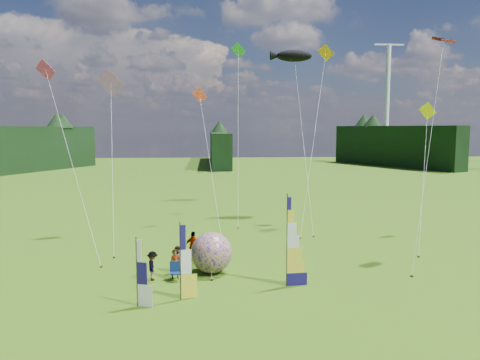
{
  "coord_description": "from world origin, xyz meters",
  "views": [
    {
      "loc": [
        -2.71,
        -20.79,
        8.28
      ],
      "look_at": [
        -1.0,
        4.0,
        5.5
      ],
      "focal_mm": 35.0,
      "sensor_mm": 36.0,
      "label": 1
    }
  ],
  "objects": [
    {
      "name": "kite_whale",
      "position": [
        5.49,
        19.3,
        8.49
      ],
      "size": [
        8.47,
        15.4,
        16.98
      ],
      "primitive_type": null,
      "rotation": [
        0.0,
        0.0,
        -0.32
      ],
      "color": "black",
      "rests_on": "ground"
    },
    {
      "name": "small_kite_red",
      "position": [
        -2.56,
        16.26,
        6.13
      ],
      "size": [
        6.79,
        11.89,
        12.26
      ],
      "primitive_type": null,
      "rotation": [
        0.0,
        0.0,
        0.27
      ],
      "color": "#E44327",
      "rests_on": "ground"
    },
    {
      "name": "camp_chair",
      "position": [
        -4.54,
        4.0,
        0.52
      ],
      "size": [
        0.64,
        0.64,
        1.03
      ],
      "primitive_type": null,
      "rotation": [
        0.0,
        0.0,
        0.07
      ],
      "color": "#091C3D",
      "rests_on": "ground"
    },
    {
      "name": "kite_parafoil",
      "position": [
        10.57,
        6.49,
        7.75
      ],
      "size": [
        9.8,
        10.61,
        15.51
      ],
      "primitive_type": null,
      "rotation": [
        0.0,
        0.0,
        0.38
      ],
      "color": "red",
      "rests_on": "ground"
    },
    {
      "name": "ground",
      "position": [
        0.0,
        0.0,
        0.0
      ],
      "size": [
        220.0,
        220.0,
        0.0
      ],
      "primitive_type": "plane",
      "color": "#558413",
      "rests_on": "ground"
    },
    {
      "name": "spectator_c",
      "position": [
        -5.76,
        4.24,
        0.8
      ],
      "size": [
        0.52,
        1.08,
        1.6
      ],
      "primitive_type": "imported",
      "rotation": [
        0.0,
        0.0,
        1.71
      ],
      "color": "#66594C",
      "rests_on": "ground"
    },
    {
      "name": "small_kite_orange",
      "position": [
        6.02,
        17.21,
        8.1
      ],
      "size": [
        7.32,
        11.23,
        16.21
      ],
      "primitive_type": null,
      "rotation": [
        0.0,
        0.0,
        -0.11
      ],
      "color": "orange",
      "rests_on": "ground"
    },
    {
      "name": "feather_banner_main",
      "position": [
        1.37,
        2.81,
        2.36
      ],
      "size": [
        1.28,
        0.2,
        4.72
      ],
      "primitive_type": null,
      "rotation": [
        0.0,
        0.0,
        0.08
      ],
      "color": "#19105A",
      "rests_on": "ground"
    },
    {
      "name": "small_kite_yellow",
      "position": [
        12.7,
        11.49,
        5.4
      ],
      "size": [
        6.56,
        10.27,
        10.79
      ],
      "primitive_type": null,
      "rotation": [
        0.0,
        0.0,
        -0.03
      ],
      "color": "#F5DB00",
      "rests_on": "ground"
    },
    {
      "name": "spectator_a",
      "position": [
        -4.55,
        4.48,
        0.81
      ],
      "size": [
        0.66,
        0.51,
        1.62
      ],
      "primitive_type": "imported",
      "rotation": [
        0.0,
        0.0,
        0.21
      ],
      "color": "#66594C",
      "rests_on": "ground"
    },
    {
      "name": "turbine_right",
      "position": [
        45.0,
        102.0,
        15.0
      ],
      "size": [
        8.0,
        1.2,
        30.0
      ],
      "primitive_type": null,
      "color": "silver",
      "rests_on": "ground"
    },
    {
      "name": "side_banner_left",
      "position": [
        -4.07,
        1.23,
        1.84
      ],
      "size": [
        1.01,
        0.33,
        3.67
      ],
      "primitive_type": null,
      "rotation": [
        0.0,
        0.0,
        0.23
      ],
      "color": "yellow",
      "rests_on": "ground"
    },
    {
      "name": "kite_rainbow_delta",
      "position": [
        -9.51,
        12.96,
        6.8
      ],
      "size": [
        5.61,
        12.15,
        13.61
      ],
      "primitive_type": null,
      "rotation": [
        0.0,
        0.0,
        0.03
      ],
      "color": "red",
      "rests_on": "ground"
    },
    {
      "name": "bol_inflatable",
      "position": [
        -2.55,
        5.34,
        1.18
      ],
      "size": [
        2.99,
        2.99,
        2.36
      ],
      "primitive_type": "sphere",
      "rotation": [
        0.0,
        0.0,
        -0.32
      ],
      "color": "#0C069C",
      "rests_on": "ground"
    },
    {
      "name": "small_kite_pink",
      "position": [
        -11.3,
        9.34,
        6.67
      ],
      "size": [
        8.61,
        9.1,
        13.33
      ],
      "primitive_type": null,
      "rotation": [
        0.0,
        0.0,
        -0.28
      ],
      "color": "#D73470",
      "rests_on": "ground"
    },
    {
      "name": "treeline_ring",
      "position": [
        0.0,
        0.0,
        4.0
      ],
      "size": [
        210.0,
        210.0,
        8.0
      ],
      "primitive_type": null,
      "color": "black",
      "rests_on": "ground"
    },
    {
      "name": "spectator_d",
      "position": [
        -3.65,
        7.73,
        0.94
      ],
      "size": [
        1.19,
        0.81,
        1.89
      ],
      "primitive_type": "imported",
      "rotation": [
        0.0,
        0.0,
        2.78
      ],
      "color": "#66594C",
      "rests_on": "ground"
    },
    {
      "name": "side_banner_far",
      "position": [
        -6.03,
        0.49,
        1.59
      ],
      "size": [
        0.94,
        0.37,
        3.19
      ],
      "primitive_type": null,
      "rotation": [
        0.0,
        0.0,
        -0.29
      ],
      "color": "white",
      "rests_on": "ground"
    },
    {
      "name": "spectator_b",
      "position": [
        -4.45,
        5.45,
        0.78
      ],
      "size": [
        0.76,
        0.39,
        1.56
      ],
      "primitive_type": "imported",
      "rotation": [
        0.0,
        0.0,
        0.02
      ],
      "color": "#66594C",
      "rests_on": "ground"
    },
    {
      "name": "small_kite_green",
      "position": [
        0.09,
        22.26,
        8.67
      ],
      "size": [
        3.44,
        12.85,
        17.35
      ],
      "primitive_type": null,
      "rotation": [
        0.0,
        0.0,
        0.02
      ],
      "color": "green",
      "rests_on": "ground"
    }
  ]
}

